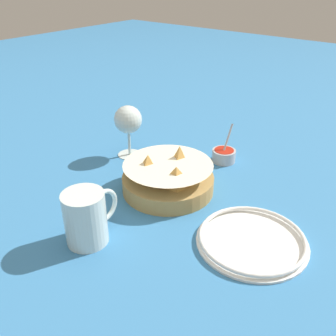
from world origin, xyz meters
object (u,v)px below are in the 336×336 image
Objects in this scene: wine_glass at (128,121)px; food_basket at (168,178)px; beer_mug at (86,219)px; side_plate at (252,240)px; sauce_cup at (224,155)px.

food_basket is at bearing -111.35° from wine_glass.
wine_glass is at bearing 31.27° from beer_mug.
sauce_cup is at bearing 40.50° from side_plate.
sauce_cup is 0.26m from wine_glass.
beer_mug is at bearing 178.31° from food_basket.
wine_glass reaches higher than food_basket.
wine_glass is 0.67× the size of side_plate.
side_plate is at bearing -105.73° from wine_glass.
food_basket is 1.75× the size of beer_mug.
sauce_cup is (0.20, -0.02, -0.01)m from food_basket.
food_basket is 0.21m from wine_glass.
sauce_cup is 0.81× the size of beer_mug.
food_basket is 1.00× the size of side_plate.
sauce_cup is at bearing -4.26° from beer_mug.
side_plate is (-0.24, -0.21, -0.01)m from sauce_cup.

